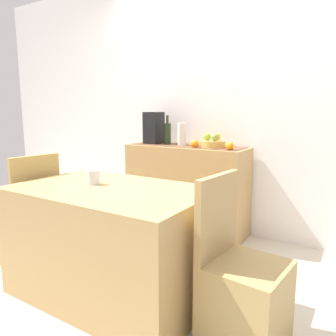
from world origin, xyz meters
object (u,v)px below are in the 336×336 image
at_px(chair_near_window, 29,230).
at_px(chair_by_corner, 242,295).
at_px(ceramic_vase, 182,134).
at_px(dining_table, 112,241).
at_px(sideboard_console, 186,189).
at_px(coffee_cup, 93,177).
at_px(coffee_maker, 154,128).
at_px(wine_bottle, 167,133).
at_px(fruit_bowl, 213,144).

relative_size(chair_near_window, chair_by_corner, 1.00).
relative_size(ceramic_vase, dining_table, 0.18).
bearing_deg(sideboard_console, coffee_cup, -90.58).
relative_size(coffee_maker, chair_by_corner, 0.37).
xyz_separation_m(ceramic_vase, chair_by_corner, (1.11, -1.29, -0.74)).
height_order(ceramic_vase, dining_table, ceramic_vase).
distance_m(coffee_cup, chair_near_window, 0.91).
bearing_deg(ceramic_vase, coffee_cup, -88.24).
height_order(wine_bottle, coffee_cup, wine_bottle).
xyz_separation_m(coffee_cup, chair_near_window, (-0.75, -0.02, -0.52)).
bearing_deg(ceramic_vase, chair_near_window, -118.61).
relative_size(coffee_maker, dining_table, 0.26).
relative_size(wine_bottle, ceramic_vase, 1.32).
bearing_deg(chair_by_corner, coffee_cup, 179.29).
distance_m(ceramic_vase, dining_table, 1.45).
relative_size(coffee_cup, chair_near_window, 0.11).
relative_size(coffee_maker, chair_near_window, 0.37).
relative_size(fruit_bowl, ceramic_vase, 1.05).
distance_m(sideboard_console, coffee_cup, 1.32).
distance_m(wine_bottle, ceramic_vase, 0.17).
height_order(fruit_bowl, wine_bottle, wine_bottle).
relative_size(sideboard_console, wine_bottle, 4.09).
bearing_deg(coffee_maker, dining_table, -67.21).
relative_size(dining_table, coffee_cup, 13.14).
distance_m(sideboard_console, ceramic_vase, 0.56).
distance_m(ceramic_vase, chair_by_corner, 1.86).
xyz_separation_m(wine_bottle, dining_table, (0.37, -1.29, -0.64)).
xyz_separation_m(coffee_maker, chair_near_window, (-0.37, -1.30, -0.79)).
height_order(sideboard_console, chair_near_window, chair_near_window).
relative_size(ceramic_vase, chair_near_window, 0.25).
height_order(wine_bottle, chair_by_corner, wine_bottle).
distance_m(coffee_maker, dining_table, 1.56).
bearing_deg(coffee_cup, ceramic_vase, 91.76).
height_order(coffee_cup, chair_near_window, chair_near_window).
relative_size(sideboard_console, coffee_maker, 3.69).
relative_size(dining_table, chair_near_window, 1.44).
bearing_deg(coffee_cup, chair_near_window, -178.72).
height_order(wine_bottle, dining_table, wine_bottle).
xyz_separation_m(dining_table, chair_by_corner, (0.91, 0.00, -0.10)).
bearing_deg(chair_by_corner, fruit_bowl, 120.89).
bearing_deg(sideboard_console, chair_near_window, -120.36).
bearing_deg(ceramic_vase, dining_table, -81.08).
distance_m(coffee_maker, chair_near_window, 1.56).
xyz_separation_m(sideboard_console, ceramic_vase, (-0.05, 0.00, 0.56)).
xyz_separation_m(fruit_bowl, ceramic_vase, (-0.34, 0.00, 0.08)).
xyz_separation_m(coffee_maker, chair_by_corner, (1.45, -1.29, -0.79)).
xyz_separation_m(coffee_maker, dining_table, (0.54, -1.29, -0.69)).
relative_size(dining_table, chair_by_corner, 1.44).
bearing_deg(wine_bottle, fruit_bowl, -0.00).
xyz_separation_m(fruit_bowl, coffee_cup, (-0.30, -1.28, -0.14)).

